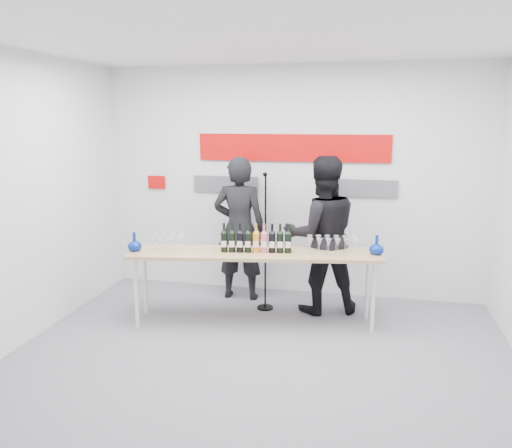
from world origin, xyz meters
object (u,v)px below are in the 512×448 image
Objects in this scene: presenter_left at (240,229)px; tasting_table at (254,257)px; presenter_right at (322,235)px; mic_stand at (265,268)px.

tasting_table is at bearing 113.32° from presenter_left.
presenter_right is 1.11× the size of mic_stand.
tasting_table is at bearing -79.25° from mic_stand.
presenter_left reaches higher than mic_stand.
presenter_right is (0.71, 0.55, 0.17)m from tasting_table.
presenter_right reaches higher than presenter_left.
tasting_table is 0.91m from presenter_right.
presenter_right is at bearing 28.65° from tasting_table.
presenter_left is at bearing 156.80° from mic_stand.
presenter_left is 1.10m from presenter_right.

